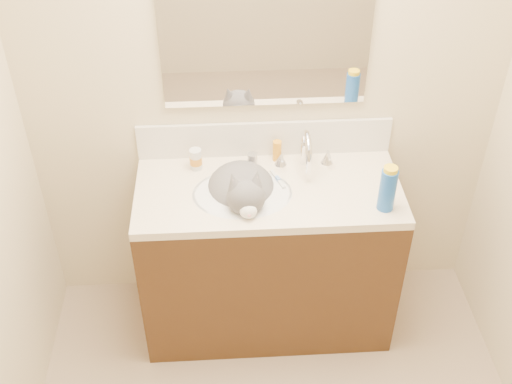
{
  "coord_description": "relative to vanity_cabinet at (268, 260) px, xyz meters",
  "views": [
    {
      "loc": [
        -0.19,
        -1.28,
        2.64
      ],
      "look_at": [
        -0.06,
        0.92,
        0.88
      ],
      "focal_mm": 45.0,
      "sensor_mm": 36.0,
      "label": 1
    }
  ],
  "objects": [
    {
      "name": "room_shell",
      "position": [
        0.0,
        -0.97,
        1.08
      ],
      "size": [
        2.24,
        2.54,
        2.52
      ],
      "color": "beige",
      "rests_on": "ground"
    },
    {
      "name": "vanity_cabinet",
      "position": [
        0.0,
        0.0,
        0.0
      ],
      "size": [
        1.2,
        0.55,
        0.82
      ],
      "primitive_type": "cube",
      "color": "#3F2611",
      "rests_on": "ground"
    },
    {
      "name": "counter_slab",
      "position": [
        0.0,
        0.0,
        0.43
      ],
      "size": [
        1.2,
        0.55,
        0.04
      ],
      "primitive_type": "cube",
      "color": "beige",
      "rests_on": "vanity_cabinet"
    },
    {
      "name": "basin",
      "position": [
        -0.12,
        -0.03,
        0.38
      ],
      "size": [
        0.45,
        0.36,
        0.14
      ],
      "primitive_type": "ellipsoid",
      "color": "white",
      "rests_on": "vanity_cabinet"
    },
    {
      "name": "faucet",
      "position": [
        0.18,
        0.14,
        0.54
      ],
      "size": [
        0.28,
        0.2,
        0.21
      ],
      "color": "silver",
      "rests_on": "counter_slab"
    },
    {
      "name": "cat",
      "position": [
        -0.12,
        0.0,
        0.43
      ],
      "size": [
        0.39,
        0.46,
        0.34
      ],
      "rotation": [
        0.0,
        0.0,
        0.1
      ],
      "color": "#565356",
      "rests_on": "basin"
    },
    {
      "name": "backsplash",
      "position": [
        0.0,
        0.26,
        0.54
      ],
      "size": [
        1.2,
        0.02,
        0.18
      ],
      "primitive_type": "cube",
      "color": "silver",
      "rests_on": "counter_slab"
    },
    {
      "name": "mirror",
      "position": [
        0.0,
        0.26,
        1.13
      ],
      "size": [
        0.9,
        0.02,
        0.8
      ],
      "primitive_type": "cube",
      "color": "white",
      "rests_on": "room_shell"
    },
    {
      "name": "pill_bottle",
      "position": [
        -0.33,
        0.17,
        0.5
      ],
      "size": [
        0.06,
        0.06,
        0.1
      ],
      "primitive_type": "cylinder",
      "rotation": [
        0.0,
        0.0,
        -0.02
      ],
      "color": "silver",
      "rests_on": "counter_slab"
    },
    {
      "name": "pill_label",
      "position": [
        -0.33,
        0.17,
        0.49
      ],
      "size": [
        0.06,
        0.06,
        0.04
      ],
      "primitive_type": "cylinder",
      "rotation": [
        0.0,
        0.0,
        -0.02
      ],
      "color": "orange",
      "rests_on": "pill_bottle"
    },
    {
      "name": "silver_jar",
      "position": [
        -0.06,
        0.19,
        0.48
      ],
      "size": [
        0.06,
        0.06,
        0.05
      ],
      "primitive_type": "cylinder",
      "rotation": [
        0.0,
        0.0,
        -0.39
      ],
      "color": "#B7B7BC",
      "rests_on": "counter_slab"
    },
    {
      "name": "amber_bottle",
      "position": [
        0.06,
        0.22,
        0.5
      ],
      "size": [
        0.05,
        0.05,
        0.1
      ],
      "primitive_type": "cylinder",
      "rotation": [
        0.0,
        0.0,
        0.38
      ],
      "color": "orange",
      "rests_on": "counter_slab"
    },
    {
      "name": "toothbrush",
      "position": [
        0.05,
        0.06,
        0.45
      ],
      "size": [
        0.06,
        0.14,
        0.01
      ],
      "primitive_type": "cube",
      "rotation": [
        0.0,
        0.0,
        0.33
      ],
      "color": "silver",
      "rests_on": "counter_slab"
    },
    {
      "name": "toothbrush_head",
      "position": [
        0.05,
        0.06,
        0.46
      ],
      "size": [
        0.02,
        0.03,
        0.02
      ],
      "primitive_type": "cube",
      "rotation": [
        0.0,
        0.0,
        0.33
      ],
      "color": "#6C99E5",
      "rests_on": "counter_slab"
    },
    {
      "name": "spray_can",
      "position": [
        0.49,
        -0.17,
        0.55
      ],
      "size": [
        0.08,
        0.08,
        0.2
      ],
      "primitive_type": "cylinder",
      "rotation": [
        0.0,
        0.0,
        -0.2
      ],
      "color": "blue",
      "rests_on": "counter_slab"
    },
    {
      "name": "spray_cap",
      "position": [
        0.49,
        -0.17,
        0.65
      ],
      "size": [
        0.07,
        0.07,
        0.04
      ],
      "primitive_type": "cylinder",
      "rotation": [
        0.0,
        0.0,
        -0.2
      ],
      "color": "yellow",
      "rests_on": "spray_can"
    }
  ]
}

